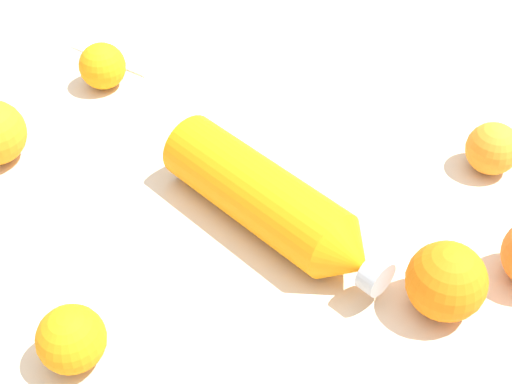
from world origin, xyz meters
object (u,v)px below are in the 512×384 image
orange_3 (446,281)px  folded_napkin (143,36)px  orange_1 (102,66)px  orange_2 (71,339)px  orange_4 (493,149)px  water_bottle (271,203)px

orange_3 → folded_napkin: orange_3 is taller
orange_1 → orange_2: size_ratio=0.99×
orange_4 → folded_napkin: bearing=27.6°
orange_1 → orange_2: 0.43m
orange_3 → folded_napkin: (0.59, 0.06, -0.03)m
orange_1 → orange_2: (-0.39, 0.17, 0.00)m
orange_2 → folded_napkin: size_ratio=0.40×
water_bottle → orange_4: bearing=66.5°
orange_4 → orange_1: bearing=41.6°
water_bottle → folded_napkin: water_bottle is taller
orange_3 → orange_1: bearing=16.9°
water_bottle → orange_1: 0.34m
orange_1 → orange_3: 0.52m
orange_1 → orange_3: bearing=-163.1°
orange_1 → orange_3: orange_3 is taller
water_bottle → orange_3: orange_3 is taller
orange_2 → orange_3: (-0.11, -0.32, 0.01)m
orange_4 → folded_napkin: 0.52m
orange_2 → orange_3: size_ratio=0.81×
water_bottle → orange_4: water_bottle is taller
orange_3 → orange_4: size_ratio=1.25×
water_bottle → orange_1: (0.33, 0.06, -0.01)m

